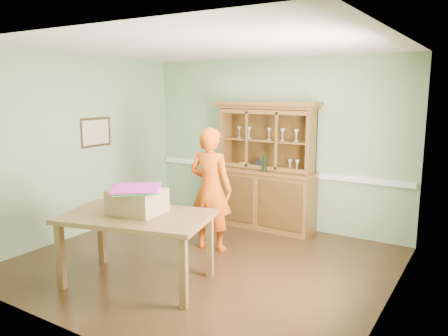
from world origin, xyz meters
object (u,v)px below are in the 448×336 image
Objects in this scene: china_hutch at (264,184)px; dining_table at (137,223)px; person at (211,189)px; cardboard_box at (137,201)px.

dining_table is at bearing -95.61° from china_hutch.
china_hutch reaches higher than dining_table.
person is (-0.17, -1.30, 0.14)m from china_hutch.
china_hutch reaches higher than person.
person is (0.10, 1.37, 0.13)m from dining_table.
person is (0.13, 1.31, -0.10)m from cardboard_box.
person reaches higher than cardboard_box.
cardboard_box is at bearing 106.67° from dining_table.
dining_table is at bearing -58.58° from cardboard_box.
cardboard_box is 0.33× the size of person.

